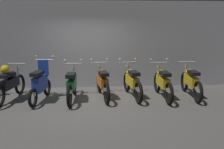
{
  "coord_description": "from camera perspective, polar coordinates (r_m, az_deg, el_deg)",
  "views": [
    {
      "loc": [
        0.25,
        -6.46,
        2.13
      ],
      "look_at": [
        0.74,
        0.33,
        0.75
      ],
      "focal_mm": 37.42,
      "sensor_mm": 36.0,
      "label": 1
    }
  ],
  "objects": [
    {
      "name": "motorbike_slot_3",
      "position": [
        7.01,
        -9.77,
        -2.22
      ],
      "size": [
        0.59,
        1.95,
        1.15
      ],
      "color": "black",
      "rests_on": "ground"
    },
    {
      "name": "ground_plane",
      "position": [
        6.81,
        -6.04,
        -6.83
      ],
      "size": [
        80.0,
        80.0,
        0.0
      ],
      "primitive_type": "plane",
      "color": "#565451"
    },
    {
      "name": "motorbike_slot_7",
      "position": [
        7.65,
        18.68,
        -1.53
      ],
      "size": [
        0.56,
        1.95,
        1.03
      ],
      "color": "black",
      "rests_on": "ground"
    },
    {
      "name": "motorbike_slot_1",
      "position": [
        7.5,
        -23.72,
        -1.87
      ],
      "size": [
        0.56,
        1.95,
        1.08
      ],
      "color": "black",
      "rests_on": "ground"
    },
    {
      "name": "motorbike_slot_2",
      "position": [
        7.14,
        -17.07,
        -2.02
      ],
      "size": [
        0.59,
        1.68,
        1.29
      ],
      "color": "black",
      "rests_on": "ground"
    },
    {
      "name": "motorbike_slot_5",
      "position": [
        7.22,
        4.91,
        -1.69
      ],
      "size": [
        0.59,
        1.95,
        1.15
      ],
      "color": "black",
      "rests_on": "ground"
    },
    {
      "name": "motorbike_slot_6",
      "position": [
        7.27,
        12.25,
        -1.82
      ],
      "size": [
        0.59,
        1.95,
        1.15
      ],
      "color": "black",
      "rests_on": "ground"
    },
    {
      "name": "motorbike_slot_4",
      "position": [
        7.13,
        -2.36,
        -1.83
      ],
      "size": [
        0.58,
        1.94,
        1.15
      ],
      "color": "black",
      "rests_on": "ground"
    },
    {
      "name": "back_wall",
      "position": [
        8.43,
        -5.83,
        7.23
      ],
      "size": [
        16.0,
        0.3,
        3.03
      ],
      "primitive_type": "cube",
      "color": "#ADADB2",
      "rests_on": "ground"
    }
  ]
}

